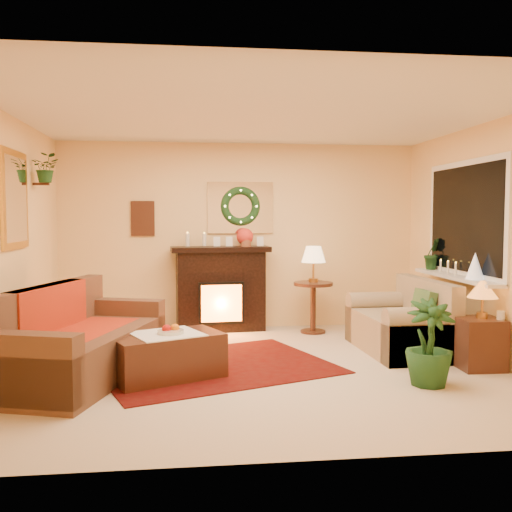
{
  "coord_description": "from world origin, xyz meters",
  "views": [
    {
      "loc": [
        -0.73,
        -5.77,
        1.58
      ],
      "look_at": [
        0.0,
        0.35,
        1.15
      ],
      "focal_mm": 40.0,
      "sensor_mm": 36.0,
      "label": 1
    }
  ],
  "objects": [
    {
      "name": "floor",
      "position": [
        0.0,
        0.0,
        0.0
      ],
      "size": [
        5.0,
        5.0,
        0.0
      ],
      "primitive_type": "plane",
      "color": "beige",
      "rests_on": "ground"
    },
    {
      "name": "ceiling",
      "position": [
        0.0,
        0.0,
        2.6
      ],
      "size": [
        5.0,
        5.0,
        0.0
      ],
      "primitive_type": "plane",
      "color": "white",
      "rests_on": "ground"
    },
    {
      "name": "wall_back",
      "position": [
        0.0,
        2.25,
        1.3
      ],
      "size": [
        5.0,
        5.0,
        0.0
      ],
      "primitive_type": "plane",
      "color": "#EFD88C",
      "rests_on": "ground"
    },
    {
      "name": "wall_front",
      "position": [
        0.0,
        -2.25,
        1.3
      ],
      "size": [
        5.0,
        5.0,
        0.0
      ],
      "primitive_type": "plane",
      "color": "#EFD88C",
      "rests_on": "ground"
    },
    {
      "name": "wall_left",
      "position": [
        -2.5,
        0.0,
        1.3
      ],
      "size": [
        4.5,
        4.5,
        0.0
      ],
      "primitive_type": "plane",
      "color": "#EFD88C",
      "rests_on": "ground"
    },
    {
      "name": "wall_right",
      "position": [
        2.5,
        0.0,
        1.3
      ],
      "size": [
        4.5,
        4.5,
        0.0
      ],
      "primitive_type": "plane",
      "color": "#EFD88C",
      "rests_on": "ground"
    },
    {
      "name": "area_rug",
      "position": [
        -0.47,
        0.13,
        0.01
      ],
      "size": [
        2.81,
        2.46,
        0.01
      ],
      "primitive_type": "cube",
      "rotation": [
        0.0,
        0.0,
        0.35
      ],
      "color": "#5B110C",
      "rests_on": "floor"
    },
    {
      "name": "sofa",
      "position": [
        -1.76,
        -0.13,
        0.43
      ],
      "size": [
        1.52,
        2.29,
        0.91
      ],
      "primitive_type": "cube",
      "rotation": [
        0.0,
        0.0,
        -0.31
      ],
      "color": "brown",
      "rests_on": "floor"
    },
    {
      "name": "red_throw",
      "position": [
        -1.81,
        0.05,
        0.46
      ],
      "size": [
        0.74,
        1.21,
        0.02
      ],
      "primitive_type": "cube",
      "color": "red",
      "rests_on": "sofa"
    },
    {
      "name": "fireplace",
      "position": [
        -0.29,
        2.04,
        0.55
      ],
      "size": [
        1.22,
        0.48,
        1.1
      ],
      "primitive_type": "cube",
      "rotation": [
        0.0,
        0.0,
        0.08
      ],
      "color": "black",
      "rests_on": "floor"
    },
    {
      "name": "poinsettia",
      "position": [
        0.05,
        2.06,
        1.3
      ],
      "size": [
        0.23,
        0.23,
        0.23
      ],
      "primitive_type": "sphere",
      "color": "red",
      "rests_on": "fireplace"
    },
    {
      "name": "mantel_candle_a",
      "position": [
        -0.74,
        2.06,
        1.26
      ],
      "size": [
        0.06,
        0.06,
        0.18
      ],
      "primitive_type": "cylinder",
      "color": "white",
      "rests_on": "fireplace"
    },
    {
      "name": "mantel_candle_b",
      "position": [
        -0.51,
        2.03,
        1.26
      ],
      "size": [
        0.06,
        0.06,
        0.17
      ],
      "primitive_type": "cylinder",
      "color": "silver",
      "rests_on": "fireplace"
    },
    {
      "name": "mantel_mirror",
      "position": [
        0.0,
        2.23,
        1.7
      ],
      "size": [
        0.92,
        0.02,
        0.72
      ],
      "primitive_type": "cube",
      "color": "white",
      "rests_on": "wall_back"
    },
    {
      "name": "wreath",
      "position": [
        0.0,
        2.19,
        1.72
      ],
      "size": [
        0.55,
        0.11,
        0.55
      ],
      "primitive_type": "torus",
      "rotation": [
        1.57,
        0.0,
        0.0
      ],
      "color": "#194719",
      "rests_on": "wall_back"
    },
    {
      "name": "wall_art",
      "position": [
        -1.35,
        2.23,
        1.55
      ],
      "size": [
        0.32,
        0.03,
        0.48
      ],
      "primitive_type": "cube",
      "color": "#381E11",
      "rests_on": "wall_back"
    },
    {
      "name": "gold_mirror",
      "position": [
        -2.48,
        0.3,
        1.75
      ],
      "size": [
        0.03,
        0.84,
        1.0
      ],
      "primitive_type": "cube",
      "color": "gold",
      "rests_on": "wall_left"
    },
    {
      "name": "hanging_plant",
      "position": [
        -2.34,
        1.05,
        1.97
      ],
      "size": [
        0.33,
        0.28,
        0.36
      ],
      "primitive_type": "imported",
      "color": "#194719",
      "rests_on": "wall_left"
    },
    {
      "name": "loveseat",
      "position": [
        1.71,
        0.58,
        0.42
      ],
      "size": [
        0.9,
        1.49,
        0.84
      ],
      "primitive_type": "cube",
      "rotation": [
        0.0,
        0.0,
        0.04
      ],
      "color": "gray",
      "rests_on": "floor"
    },
    {
      "name": "window_frame",
      "position": [
        2.48,
        0.55,
        1.55
      ],
      "size": [
        0.03,
        1.86,
        1.36
      ],
      "primitive_type": "cube",
      "color": "white",
      "rests_on": "wall_right"
    },
    {
      "name": "window_glass",
      "position": [
        2.47,
        0.55,
        1.55
      ],
      "size": [
        0.02,
        1.7,
        1.22
      ],
      "primitive_type": "cube",
      "color": "black",
      "rests_on": "wall_right"
    },
    {
      "name": "window_sill",
      "position": [
        2.38,
        0.55,
        0.87
      ],
      "size": [
        0.22,
        1.86,
        0.04
      ],
      "primitive_type": "cube",
      "color": "white",
      "rests_on": "wall_right"
    },
    {
      "name": "mini_tree",
      "position": [
        2.39,
        0.11,
        1.04
      ],
      "size": [
        0.2,
        0.2,
        0.29
      ],
      "primitive_type": "cone",
      "color": "white",
      "rests_on": "window_sill"
    },
    {
      "name": "sill_plant",
      "position": [
        2.42,
        1.26,
        1.08
      ],
      "size": [
        0.3,
        0.24,
        0.54
      ],
      "primitive_type": "imported",
      "color": "black",
      "rests_on": "window_sill"
    },
    {
      "name": "side_table_round",
      "position": [
        0.95,
        1.75,
        0.33
      ],
      "size": [
        0.6,
        0.6,
        0.69
      ],
      "primitive_type": "cylinder",
      "rotation": [
        0.0,
        0.0,
        0.14
      ],
      "color": "#52341C",
      "rests_on": "floor"
    },
    {
      "name": "lamp_cream",
      "position": [
        0.95,
        1.78,
        0.88
      ],
      "size": [
        0.33,
        0.33,
        0.5
      ],
      "primitive_type": "cone",
      "color": "#FFD496",
      "rests_on": "side_table_round"
    },
    {
      "name": "end_table_square",
      "position": [
        2.26,
        -0.26,
        0.27
      ],
      "size": [
        0.44,
        0.44,
        0.53
      ],
      "primitive_type": "cube",
      "rotation": [
        0.0,
        0.0,
        -0.03
      ],
      "color": "black",
      "rests_on": "floor"
    },
    {
      "name": "lamp_tiffany",
      "position": [
        2.28,
        -0.26,
        0.74
      ],
      "size": [
        0.31,
        0.31,
        0.45
      ],
      "primitive_type": "cone",
      "color": "gold",
      "rests_on": "end_table_square"
    },
    {
      "name": "coffee_table",
      "position": [
        -0.94,
        -0.25,
        0.21
      ],
      "size": [
        1.18,
        0.95,
        0.44
      ],
      "primitive_type": "cube",
      "rotation": [
        0.0,
        0.0,
        0.43
      ],
      "color": "#562E15",
      "rests_on": "floor"
    },
    {
      "name": "fruit_bowl",
      "position": [
        -0.9,
        -0.25,
        0.45
      ],
      "size": [
        0.26,
        0.26,
        0.06
      ],
      "primitive_type": "cylinder",
      "color": "beige",
      "rests_on": "coffee_table"
    },
    {
      "name": "floor_palm",
      "position": [
        1.5,
        -0.76,
        0.45
      ],
      "size": [
        1.4,
        1.4,
        2.41
      ],
      "primitive_type": "imported",
      "rotation": [
        0.0,
        0.0,
        0.04
      ],
      "color": "#255727",
      "rests_on": "floor"
    }
  ]
}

